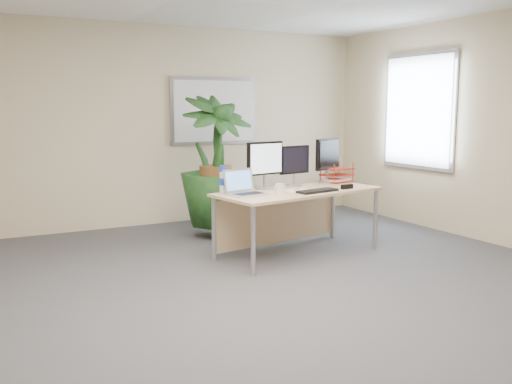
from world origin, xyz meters
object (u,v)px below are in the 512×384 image
monitor_left (265,162)px  laptop (244,189)px  floor_plant (216,177)px  monitor_right (295,163)px  desk (292,203)px

monitor_left → laptop: size_ratio=1.27×
laptop → floor_plant: bearing=79.9°
monitor_left → monitor_right: bearing=9.8°
monitor_left → laptop: (-0.39, -0.26, -0.24)m
monitor_left → monitor_right: size_ratio=1.13×
desk → laptop: size_ratio=4.78×
desk → monitor_right: 0.50m
laptop → monitor_left: bearing=33.7°
floor_plant → laptop: 1.24m
desk → floor_plant: size_ratio=1.31×
floor_plant → monitor_left: 1.01m
monitor_left → monitor_right: 0.43m
monitor_left → laptop: monitor_left is taller
floor_plant → laptop: size_ratio=3.66×
floor_plant → monitor_right: (0.60, -0.88, 0.23)m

